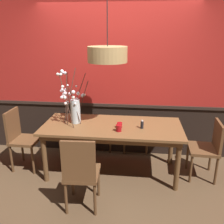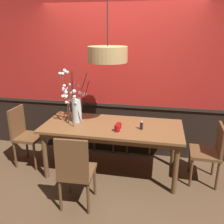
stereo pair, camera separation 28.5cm
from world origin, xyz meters
The scene contains 13 objects.
ground_plane centered at (0.00, 0.00, 0.00)m, with size 24.00×24.00×0.00m, color brown.
back_wall centered at (0.00, 0.73, 1.42)m, with size 5.47×0.14×2.86m.
dining_table centered at (0.00, 0.00, 0.69)m, with size 2.02×0.89×0.77m.
chair_head_east_end centered at (1.40, 0.02, 0.50)m, with size 0.42×0.46×0.87m.
chair_far_side_right centered at (0.33, 0.85, 0.50)m, with size 0.47×0.43×0.89m.
chair_near_side_left centered at (-0.27, -0.87, 0.53)m, with size 0.42×0.44×0.96m.
chair_far_side_left centered at (-0.27, 0.83, 0.49)m, with size 0.43×0.40×0.87m.
chair_head_west_end centered at (-1.42, -0.02, 0.53)m, with size 0.41×0.41×0.95m.
vase_with_blossoms centered at (-0.57, 0.06, 1.01)m, with size 0.46×0.42×0.79m.
candle_holder_nearer_center centered at (0.12, -0.21, 0.82)m, with size 0.08×0.08×0.09m.
candle_holder_nearer_edge centered at (0.12, -0.09, 0.81)m, with size 0.08×0.08×0.08m.
condiment_bottle centered at (0.43, -0.07, 0.83)m, with size 0.04×0.04×0.12m.
pendant_lamp centered at (-0.06, 0.02, 1.78)m, with size 0.53×0.53×1.18m.
Camera 2 is at (0.66, -3.23, 2.08)m, focal length 39.00 mm.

